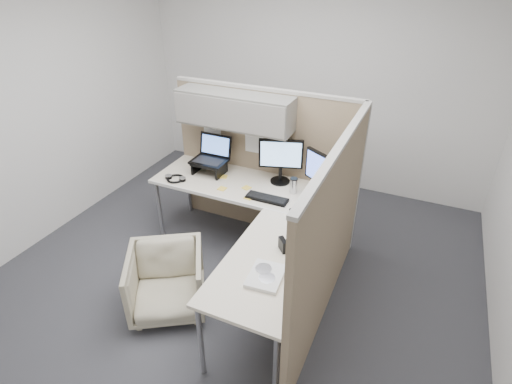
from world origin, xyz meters
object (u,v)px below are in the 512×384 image
at_px(monitor_left, 281,158).
at_px(desk, 253,214).
at_px(keyboard, 267,199).
at_px(office_chair, 166,279).

bearing_deg(monitor_left, desk, -110.50).
bearing_deg(keyboard, office_chair, -119.46).
xyz_separation_m(monitor_left, keyboard, (0.01, -0.38, -0.26)).
bearing_deg(desk, office_chair, -123.95).
bearing_deg(keyboard, monitor_left, 91.85).
bearing_deg(monitor_left, office_chair, -128.94).
xyz_separation_m(office_chair, monitor_left, (0.52, 1.33, 0.68)).
bearing_deg(office_chair, monitor_left, 36.97).
distance_m(monitor_left, keyboard, 0.46).
distance_m(desk, keyboard, 0.23).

